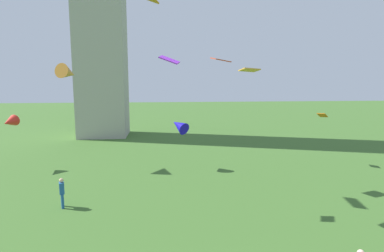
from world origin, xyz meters
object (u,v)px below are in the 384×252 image
at_px(person_1, 62,191).
at_px(kite_flying_6, 221,60).
at_px(kite_flying_7, 179,125).
at_px(kite_flying_1, 9,122).
at_px(kite_flying_3, 169,60).
at_px(kite_flying_4, 250,70).
at_px(kite_flying_2, 68,73).
at_px(kite_flying_5, 322,115).

xyz_separation_m(person_1, kite_flying_6, (9.24, -1.45, 7.63)).
bearing_deg(kite_flying_7, kite_flying_1, -39.57).
distance_m(kite_flying_3, kite_flying_4, 6.49).
xyz_separation_m(kite_flying_2, kite_flying_7, (9.51, -1.61, -4.53)).
bearing_deg(kite_flying_5, kite_flying_3, 167.37).
relative_size(kite_flying_4, kite_flying_5, 1.24).
xyz_separation_m(kite_flying_4, kite_flying_5, (8.39, 5.14, -3.80)).
xyz_separation_m(person_1, kite_flying_4, (12.13, 2.82, 7.27)).
xyz_separation_m(person_1, kite_flying_3, (6.47, -0.33, 7.70)).
height_order(kite_flying_5, kite_flying_7, kite_flying_5).
bearing_deg(person_1, kite_flying_6, -118.03).
bearing_deg(kite_flying_6, kite_flying_4, 37.51).
relative_size(person_1, kite_flying_2, 0.77).
bearing_deg(kite_flying_6, kite_flying_5, 21.41).
relative_size(kite_flying_2, kite_flying_7, 1.13).
bearing_deg(kite_flying_7, kite_flying_2, -46.54).
xyz_separation_m(person_1, kite_flying_2, (-1.99, 9.73, 7.23)).
relative_size(kite_flying_2, kite_flying_5, 1.95).
height_order(kite_flying_1, kite_flying_2, kite_flying_2).
bearing_deg(person_1, kite_flying_7, -61.85).
distance_m(kite_flying_3, kite_flying_5, 16.85).
relative_size(kite_flying_1, kite_flying_5, 1.33).
bearing_deg(kite_flying_4, kite_flying_7, 116.20).
distance_m(person_1, kite_flying_4, 14.42).
xyz_separation_m(person_1, kite_flying_1, (-6.70, 8.78, 3.12)).
distance_m(kite_flying_2, kite_flying_4, 15.72).
xyz_separation_m(kite_flying_3, kite_flying_4, (5.65, 3.16, -0.43)).
bearing_deg(kite_flying_1, kite_flying_7, 7.67).
bearing_deg(kite_flying_7, kite_flying_5, 142.33).
bearing_deg(kite_flying_4, kite_flying_5, 16.70).
bearing_deg(kite_flying_3, kite_flying_5, 42.47).
height_order(kite_flying_2, kite_flying_5, kite_flying_2).
xyz_separation_m(kite_flying_2, kite_flying_5, (22.51, -1.77, -3.76)).
xyz_separation_m(kite_flying_3, kite_flying_7, (1.04, 8.46, -4.99)).
relative_size(person_1, kite_flying_3, 1.42).
bearing_deg(kite_flying_4, kite_flying_1, 147.65).
bearing_deg(kite_flying_1, kite_flying_2, 21.78).
xyz_separation_m(kite_flying_6, kite_flying_7, (-1.72, 9.58, -4.93)).
distance_m(kite_flying_5, kite_flying_7, 13.03).
distance_m(kite_flying_1, kite_flying_3, 16.65).
distance_m(kite_flying_4, kite_flying_5, 10.55).
height_order(kite_flying_2, kite_flying_6, kite_flying_2).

